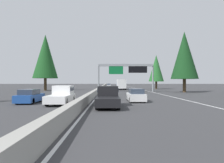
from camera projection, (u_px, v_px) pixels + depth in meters
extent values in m
plane|color=#38383A|center=(102.00, 89.00, 61.06)|extent=(320.00, 320.00, 0.00)
cube|color=#9E9B93|center=(103.00, 86.00, 81.05)|extent=(180.00, 0.56, 0.90)
cube|color=silver|center=(136.00, 88.00, 71.23)|extent=(160.00, 0.16, 0.01)
cube|color=silver|center=(104.00, 88.00, 71.06)|extent=(160.00, 0.16, 0.01)
cylinder|color=gray|center=(99.00, 79.00, 45.48)|extent=(0.36, 0.36, 5.79)
cylinder|color=gray|center=(153.00, 79.00, 45.66)|extent=(0.36, 0.36, 5.79)
cube|color=gray|center=(126.00, 65.00, 45.58)|extent=(0.50, 12.32, 0.50)
cube|color=#0C602D|center=(116.00, 70.00, 45.39)|extent=(0.12, 3.20, 1.90)
cube|color=black|center=(138.00, 69.00, 45.47)|extent=(0.16, 4.20, 1.50)
cube|color=black|center=(108.00, 100.00, 18.08)|extent=(5.60, 2.00, 0.70)
cube|color=black|center=(108.00, 91.00, 19.09)|extent=(2.24, 1.84, 0.90)
cube|color=#2D3847|center=(108.00, 90.00, 19.09)|extent=(2.02, 1.92, 0.41)
cylinder|color=black|center=(99.00, 101.00, 19.92)|extent=(0.80, 0.28, 0.80)
cylinder|color=black|center=(117.00, 101.00, 19.94)|extent=(0.80, 0.28, 0.80)
cylinder|color=black|center=(97.00, 105.00, 16.22)|extent=(0.80, 0.28, 0.80)
cylinder|color=black|center=(118.00, 105.00, 16.25)|extent=(0.80, 0.28, 0.80)
cube|color=white|center=(136.00, 97.00, 23.32)|extent=(4.40, 1.80, 0.76)
cube|color=#2D3847|center=(136.00, 91.00, 23.10)|extent=(2.46, 1.51, 0.56)
cylinder|color=black|center=(128.00, 98.00, 24.72)|extent=(0.64, 0.22, 0.64)
cylinder|color=black|center=(141.00, 98.00, 24.74)|extent=(0.64, 0.22, 0.64)
cylinder|color=black|center=(130.00, 100.00, 21.90)|extent=(0.64, 0.22, 0.64)
cylinder|color=black|center=(145.00, 100.00, 21.92)|extent=(0.64, 0.22, 0.64)
cube|color=white|center=(121.00, 84.00, 57.61)|extent=(6.12, 2.40, 2.50)
cube|color=#1E4793|center=(120.00, 85.00, 61.85)|extent=(2.38, 2.30, 1.90)
cylinder|color=black|center=(117.00, 88.00, 61.67)|extent=(0.90, 0.28, 0.90)
cylinder|color=black|center=(124.00, 88.00, 61.70)|extent=(0.90, 0.28, 0.90)
cylinder|color=black|center=(118.00, 88.00, 55.89)|extent=(0.90, 0.28, 0.90)
cylinder|color=black|center=(125.00, 88.00, 55.92)|extent=(0.90, 0.28, 0.90)
cube|color=silver|center=(109.00, 86.00, 89.43)|extent=(4.40, 1.80, 0.76)
cube|color=#2D3847|center=(109.00, 84.00, 89.21)|extent=(2.46, 1.51, 0.56)
cylinder|color=black|center=(107.00, 86.00, 90.83)|extent=(0.64, 0.22, 0.64)
cylinder|color=black|center=(111.00, 86.00, 90.85)|extent=(0.64, 0.22, 0.64)
cylinder|color=black|center=(107.00, 86.00, 88.01)|extent=(0.64, 0.22, 0.64)
cylinder|color=black|center=(111.00, 86.00, 88.04)|extent=(0.64, 0.22, 0.64)
cube|color=white|center=(61.00, 98.00, 20.49)|extent=(5.60, 2.00, 0.70)
cube|color=white|center=(63.00, 90.00, 21.49)|extent=(2.24, 1.84, 0.90)
cube|color=#2D3847|center=(63.00, 89.00, 21.49)|extent=(2.02, 1.92, 0.41)
cylinder|color=black|center=(57.00, 99.00, 22.32)|extent=(0.80, 0.28, 0.80)
cylinder|color=black|center=(73.00, 99.00, 22.35)|extent=(0.80, 0.28, 0.80)
cylinder|color=black|center=(47.00, 102.00, 18.62)|extent=(0.80, 0.28, 0.80)
cylinder|color=black|center=(66.00, 102.00, 18.65)|extent=(0.80, 0.28, 0.80)
cube|color=#1E4793|center=(30.00, 98.00, 21.66)|extent=(4.40, 1.80, 0.76)
cube|color=#2D3847|center=(29.00, 92.00, 21.44)|extent=(2.46, 1.51, 0.56)
cylinder|color=black|center=(28.00, 99.00, 23.06)|extent=(0.64, 0.22, 0.64)
cylinder|color=black|center=(42.00, 99.00, 23.08)|extent=(0.64, 0.22, 0.64)
cylinder|color=black|center=(17.00, 101.00, 20.24)|extent=(0.64, 0.22, 0.64)
cylinder|color=black|center=(33.00, 101.00, 20.27)|extent=(0.64, 0.22, 0.64)
cylinder|color=#4C3823|center=(184.00, 86.00, 43.53)|extent=(0.68, 0.68, 2.89)
cone|color=#143D19|center=(184.00, 55.00, 43.54)|extent=(5.79, 5.79, 10.26)
cylinder|color=#4C3823|center=(156.00, 85.00, 63.44)|extent=(0.62, 0.62, 2.36)
cone|color=#236028|center=(156.00, 68.00, 63.45)|extent=(4.73, 4.73, 8.38)
cylinder|color=#4C3823|center=(45.00, 84.00, 52.01)|extent=(0.71, 0.71, 3.19)
cone|color=#194C1E|center=(45.00, 56.00, 52.02)|extent=(6.38, 6.38, 11.31)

